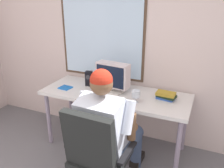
{
  "coord_description": "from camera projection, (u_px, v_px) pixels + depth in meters",
  "views": [
    {
      "loc": [
        0.7,
        -0.56,
        1.8
      ],
      "look_at": [
        -0.12,
        1.37,
        0.98
      ],
      "focal_mm": 37.82,
      "sensor_mm": 36.0,
      "label": 1
    }
  ],
  "objects": [
    {
      "name": "desk_speaker",
      "position": [
        89.0,
        78.0,
        2.88
      ],
      "size": [
        0.09,
        0.08,
        0.18
      ],
      "color": "black",
      "rests_on": "desk"
    },
    {
      "name": "cd_case",
      "position": [
        65.0,
        88.0,
        2.84
      ],
      "size": [
        0.16,
        0.14,
        0.01
      ],
      "color": "blue",
      "rests_on": "desk"
    },
    {
      "name": "office_chair",
      "position": [
        95.0,
        152.0,
        1.99
      ],
      "size": [
        0.57,
        0.53,
        0.95
      ],
      "color": "black",
      "rests_on": "ground"
    },
    {
      "name": "wall_rear",
      "position": [
        145.0,
        33.0,
        2.71
      ],
      "size": [
        4.86,
        0.08,
        2.73
      ],
      "color": "beige",
      "rests_on": "ground"
    },
    {
      "name": "person_seated",
      "position": [
        109.0,
        127.0,
        2.18
      ],
      "size": [
        0.54,
        0.83,
        1.23
      ],
      "color": "#374663",
      "rests_on": "ground"
    },
    {
      "name": "book_stack",
      "position": [
        166.0,
        96.0,
        2.53
      ],
      "size": [
        0.22,
        0.16,
        0.08
      ],
      "color": "#2B4D9E",
      "rests_on": "desk"
    },
    {
      "name": "wine_glass",
      "position": [
        136.0,
        94.0,
        2.43
      ],
      "size": [
        0.09,
        0.09,
        0.14
      ],
      "color": "silver",
      "rests_on": "desk"
    },
    {
      "name": "crt_monitor",
      "position": [
        113.0,
        76.0,
        2.68
      ],
      "size": [
        0.4,
        0.24,
        0.34
      ],
      "color": "beige",
      "rests_on": "desk"
    },
    {
      "name": "desk",
      "position": [
        115.0,
        99.0,
        2.73
      ],
      "size": [
        1.69,
        0.63,
        0.72
      ],
      "color": "gray",
      "rests_on": "ground"
    }
  ]
}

